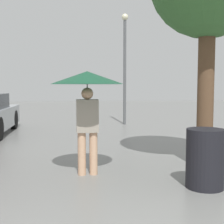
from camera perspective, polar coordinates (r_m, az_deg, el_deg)
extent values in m
cylinder|color=tan|center=(5.55, -5.54, -7.57)|extent=(0.14, 0.14, 0.76)
cylinder|color=tan|center=(5.56, -3.40, -7.54)|extent=(0.14, 0.14, 0.76)
cube|color=gray|center=(5.45, -4.52, -0.70)|extent=(0.38, 0.22, 0.57)
sphere|color=tan|center=(5.43, -4.55, 3.38)|extent=(0.21, 0.21, 0.21)
cylinder|color=#515456|center=(5.43, -4.54, 1.89)|extent=(0.02, 0.02, 0.61)
cone|color=#14472D|center=(5.43, -4.57, 6.28)|extent=(1.27, 1.27, 0.22)
cylinder|color=black|center=(11.91, -17.49, -1.32)|extent=(0.18, 0.68, 0.68)
cylinder|color=brown|center=(6.15, 16.74, 3.73)|extent=(0.31, 0.31, 2.95)
cylinder|color=#515456|center=(12.64, 2.34, 7.25)|extent=(0.12, 0.12, 4.21)
sphere|color=beige|center=(12.92, 2.38, 16.96)|extent=(0.26, 0.26, 0.26)
cylinder|color=black|center=(5.05, 16.65, -8.14)|extent=(0.58, 0.58, 0.91)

